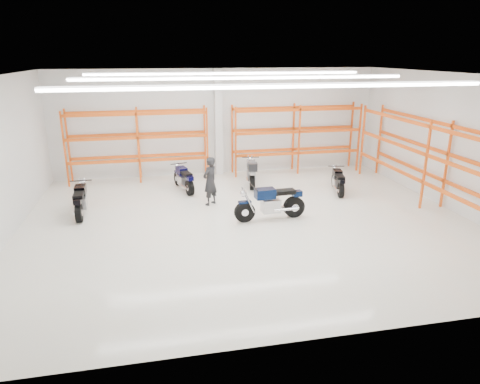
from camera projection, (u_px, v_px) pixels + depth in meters
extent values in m
plane|color=silver|center=(248.00, 221.00, 13.58)|extent=(14.00, 14.00, 0.00)
cube|color=white|center=(218.00, 122.00, 18.48)|extent=(14.00, 0.02, 4.50)
cube|color=white|center=(325.00, 228.00, 7.30)|extent=(14.00, 0.02, 4.50)
cube|color=white|center=(453.00, 143.00, 14.22)|extent=(0.02, 12.00, 4.50)
cube|color=white|center=(249.00, 75.00, 12.19)|extent=(14.00, 12.00, 0.02)
cube|color=white|center=(278.00, 86.00, 9.43)|extent=(10.00, 0.22, 0.10)
cube|color=white|center=(245.00, 78.00, 12.69)|extent=(10.00, 0.22, 0.10)
cube|color=white|center=(227.00, 73.00, 15.48)|extent=(10.00, 0.22, 0.10)
cylinder|color=black|center=(245.00, 212.00, 13.43)|extent=(0.67, 0.18, 0.67)
cylinder|color=black|center=(294.00, 207.00, 13.86)|extent=(0.70, 0.25, 0.69)
cylinder|color=silver|center=(245.00, 212.00, 13.43)|extent=(0.23, 0.17, 0.22)
cylinder|color=silver|center=(294.00, 207.00, 13.86)|extent=(0.26, 0.24, 0.24)
cube|color=#081535|center=(245.00, 202.00, 13.33)|extent=(0.41, 0.19, 0.07)
cube|color=#B7B7BC|center=(271.00, 206.00, 13.61)|extent=(0.60, 0.44, 0.42)
cube|color=#A5A5AA|center=(283.00, 208.00, 13.76)|extent=(0.79, 0.19, 0.09)
cube|color=#081535|center=(265.00, 194.00, 13.43)|extent=(0.65, 0.42, 0.31)
cube|color=black|center=(284.00, 192.00, 13.59)|extent=(0.75, 0.38, 0.13)
cube|color=#081535|center=(297.00, 193.00, 13.74)|extent=(0.31, 0.26, 0.18)
cylinder|color=black|center=(254.00, 187.00, 13.26)|extent=(0.09, 0.78, 0.04)
sphere|color=silver|center=(243.00, 193.00, 13.23)|extent=(0.21, 0.21, 0.21)
cylinder|color=silver|center=(286.00, 209.00, 13.60)|extent=(0.84, 0.16, 0.10)
cylinder|color=black|center=(84.00, 198.00, 14.81)|extent=(0.14, 0.60, 0.60)
cylinder|color=black|center=(79.00, 213.00, 13.43)|extent=(0.20, 0.62, 0.62)
cylinder|color=silver|center=(84.00, 198.00, 14.81)|extent=(0.15, 0.20, 0.20)
cylinder|color=silver|center=(79.00, 213.00, 13.43)|extent=(0.21, 0.22, 0.22)
cube|color=black|center=(83.00, 190.00, 14.72)|extent=(0.16, 0.36, 0.06)
cube|color=#B7B7BC|center=(81.00, 202.00, 14.06)|extent=(0.37, 0.53, 0.38)
cube|color=#A5A5AA|center=(80.00, 209.00, 13.74)|extent=(0.14, 0.70, 0.08)
cube|color=black|center=(80.00, 190.00, 14.11)|extent=(0.36, 0.57, 0.28)
cube|color=black|center=(78.00, 195.00, 13.60)|extent=(0.32, 0.66, 0.12)
cube|color=black|center=(77.00, 202.00, 13.23)|extent=(0.23, 0.27, 0.16)
cylinder|color=black|center=(81.00, 181.00, 14.35)|extent=(0.70, 0.06, 0.04)
sphere|color=silver|center=(82.00, 183.00, 14.68)|extent=(0.19, 0.19, 0.19)
cylinder|color=silver|center=(75.00, 210.00, 13.67)|extent=(0.11, 0.75, 0.09)
cylinder|color=black|center=(177.00, 179.00, 17.20)|extent=(0.26, 0.58, 0.57)
cylinder|color=black|center=(190.00, 188.00, 15.99)|extent=(0.32, 0.61, 0.59)
cylinder|color=silver|center=(177.00, 179.00, 17.20)|extent=(0.18, 0.22, 0.19)
cylinder|color=silver|center=(190.00, 188.00, 15.99)|extent=(0.24, 0.25, 0.21)
cube|color=#0A0A40|center=(177.00, 172.00, 17.11)|extent=(0.23, 0.37, 0.06)
cube|color=#B7B7BC|center=(184.00, 181.00, 16.54)|extent=(0.46, 0.56, 0.36)
cube|color=#A5A5AA|center=(187.00, 185.00, 16.26)|extent=(0.28, 0.67, 0.08)
cube|color=#0A0A40|center=(182.00, 171.00, 16.57)|extent=(0.45, 0.60, 0.26)
cube|color=black|center=(186.00, 174.00, 16.12)|extent=(0.44, 0.68, 0.11)
cube|color=#0A0A40|center=(190.00, 178.00, 15.81)|extent=(0.26, 0.29, 0.15)
cylinder|color=black|center=(179.00, 164.00, 16.78)|extent=(0.65, 0.21, 0.03)
sphere|color=silver|center=(177.00, 166.00, 17.07)|extent=(0.18, 0.18, 0.18)
cylinder|color=silver|center=(183.00, 186.00, 16.17)|extent=(0.27, 0.71, 0.09)
cylinder|color=black|center=(250.00, 172.00, 18.07)|extent=(0.22, 0.61, 0.60)
cylinder|color=black|center=(252.00, 182.00, 16.65)|extent=(0.28, 0.64, 0.62)
cylinder|color=silver|center=(250.00, 172.00, 18.07)|extent=(0.17, 0.22, 0.20)
cylinder|color=silver|center=(252.00, 182.00, 16.65)|extent=(0.23, 0.25, 0.22)
cube|color=#97979C|center=(250.00, 165.00, 17.98)|extent=(0.21, 0.38, 0.06)
cube|color=#B7B7BC|center=(251.00, 174.00, 17.30)|extent=(0.44, 0.57, 0.38)
cube|color=#A5A5AA|center=(252.00, 179.00, 16.97)|extent=(0.23, 0.71, 0.08)
cube|color=#97979C|center=(251.00, 164.00, 17.35)|extent=(0.42, 0.60, 0.28)
cube|color=black|center=(252.00, 168.00, 16.82)|extent=(0.40, 0.70, 0.12)
cube|color=#97979C|center=(252.00, 173.00, 16.45)|extent=(0.26, 0.29, 0.16)
cylinder|color=black|center=(251.00, 157.00, 17.60)|extent=(0.69, 0.15, 0.04)
sphere|color=silver|center=(250.00, 159.00, 17.93)|extent=(0.19, 0.19, 0.19)
cylinder|color=silver|center=(248.00, 180.00, 16.92)|extent=(0.21, 0.75, 0.09)
cube|color=black|center=(253.00, 167.00, 16.26)|extent=(0.40, 0.43, 0.30)
cylinder|color=black|center=(334.00, 180.00, 17.05)|extent=(0.22, 0.54, 0.53)
cylinder|color=black|center=(341.00, 190.00, 15.78)|extent=(0.28, 0.57, 0.55)
cylinder|color=silver|center=(334.00, 180.00, 17.05)|extent=(0.16, 0.20, 0.18)
cylinder|color=silver|center=(341.00, 190.00, 15.78)|extent=(0.22, 0.23, 0.20)
cube|color=black|center=(334.00, 174.00, 16.96)|extent=(0.20, 0.34, 0.05)
cube|color=#B7B7BC|center=(338.00, 183.00, 16.35)|extent=(0.41, 0.52, 0.34)
cube|color=#A5A5AA|center=(339.00, 187.00, 16.06)|extent=(0.24, 0.63, 0.07)
cube|color=black|center=(337.00, 173.00, 16.40)|extent=(0.40, 0.55, 0.25)
cube|color=black|center=(340.00, 177.00, 15.93)|extent=(0.39, 0.63, 0.11)
cube|color=black|center=(342.00, 181.00, 15.60)|extent=(0.24, 0.27, 0.14)
cylinder|color=black|center=(336.00, 166.00, 16.63)|extent=(0.61, 0.17, 0.03)
sphere|color=silver|center=(335.00, 168.00, 16.93)|extent=(0.17, 0.17, 0.17)
cylinder|color=silver|center=(336.00, 188.00, 16.03)|extent=(0.22, 0.67, 0.08)
imported|color=black|center=(210.00, 181.00, 14.85)|extent=(0.74, 0.72, 1.71)
cube|color=white|center=(219.00, 123.00, 18.31)|extent=(0.32, 0.32, 4.50)
cube|color=#E24A1A|center=(68.00, 146.00, 17.42)|extent=(0.07, 0.07, 3.00)
cube|color=#E24A1A|center=(65.00, 150.00, 16.67)|extent=(0.07, 0.07, 3.00)
cube|color=#E24A1A|center=(139.00, 143.00, 17.95)|extent=(0.07, 0.07, 3.00)
cube|color=#E24A1A|center=(138.00, 147.00, 17.20)|extent=(0.07, 0.07, 3.00)
cube|color=#E24A1A|center=(205.00, 140.00, 18.48)|extent=(0.07, 0.07, 3.00)
cube|color=#E24A1A|center=(207.00, 144.00, 17.74)|extent=(0.07, 0.07, 3.00)
cube|color=#E24A1A|center=(140.00, 156.00, 18.12)|extent=(5.60, 0.07, 0.12)
cube|color=#E24A1A|center=(139.00, 160.00, 17.38)|extent=(5.60, 0.07, 0.12)
cube|color=#E24A1A|center=(138.00, 134.00, 17.83)|extent=(5.60, 0.07, 0.12)
cube|color=#E24A1A|center=(138.00, 138.00, 17.09)|extent=(5.60, 0.07, 0.12)
cube|color=#E24A1A|center=(136.00, 111.00, 17.54)|extent=(5.60, 0.07, 0.12)
cube|color=#E24A1A|center=(136.00, 114.00, 16.80)|extent=(5.60, 0.07, 0.12)
cube|color=#E24A1A|center=(232.00, 139.00, 18.71)|extent=(0.07, 0.07, 3.00)
cube|color=#E24A1A|center=(236.00, 143.00, 17.97)|extent=(0.07, 0.07, 3.00)
cube|color=#E24A1A|center=(293.00, 137.00, 19.25)|extent=(0.07, 0.07, 3.00)
cube|color=#E24A1A|center=(299.00, 140.00, 18.50)|extent=(0.07, 0.07, 3.00)
cube|color=#E24A1A|center=(351.00, 135.00, 19.78)|extent=(0.07, 0.07, 3.00)
cube|color=#E24A1A|center=(359.00, 138.00, 19.03)|extent=(0.07, 0.07, 3.00)
cube|color=#E24A1A|center=(293.00, 149.00, 19.42)|extent=(5.60, 0.07, 0.12)
cube|color=#E24A1A|center=(298.00, 153.00, 18.67)|extent=(5.60, 0.07, 0.12)
cube|color=#E24A1A|center=(294.00, 129.00, 19.13)|extent=(5.60, 0.07, 0.12)
cube|color=#E24A1A|center=(299.00, 132.00, 18.38)|extent=(5.60, 0.07, 0.12)
cube|color=#E24A1A|center=(294.00, 107.00, 18.84)|extent=(5.60, 0.07, 0.12)
cube|color=#E24A1A|center=(300.00, 110.00, 18.09)|extent=(5.60, 0.07, 0.12)
cube|color=#E24A1A|center=(447.00, 165.00, 14.43)|extent=(0.07, 0.07, 3.00)
cube|color=#E24A1A|center=(425.00, 166.00, 14.28)|extent=(0.07, 0.07, 3.00)
cube|color=#E24A1A|center=(379.00, 140.00, 18.62)|extent=(0.07, 0.07, 3.00)
cube|color=#E24A1A|center=(362.00, 140.00, 18.47)|extent=(0.07, 0.07, 3.00)
cube|color=#E24A1A|center=(444.00, 181.00, 14.60)|extent=(0.07, 9.00, 0.12)
cube|color=#E24A1A|center=(423.00, 182.00, 14.45)|extent=(0.07, 9.00, 0.12)
cube|color=#E24A1A|center=(448.00, 154.00, 14.31)|extent=(0.07, 9.00, 0.12)
cube|color=#E24A1A|center=(427.00, 155.00, 14.16)|extent=(0.07, 9.00, 0.12)
cube|color=#E24A1A|center=(453.00, 126.00, 14.02)|extent=(0.07, 9.00, 0.12)
cube|color=#E24A1A|center=(431.00, 127.00, 13.87)|extent=(0.07, 9.00, 0.12)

